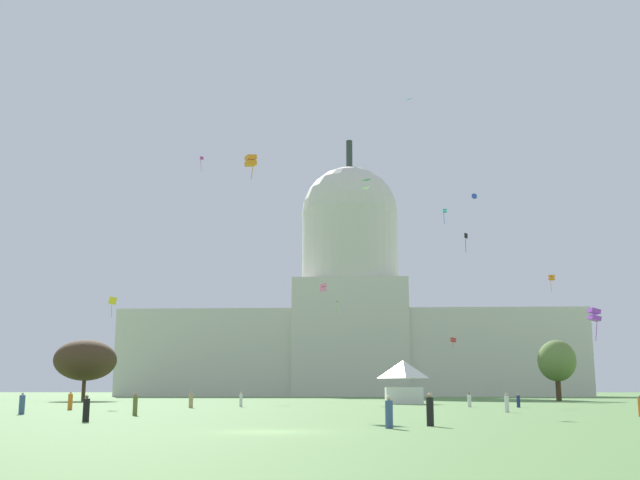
# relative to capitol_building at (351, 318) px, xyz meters

# --- Properties ---
(ground_plane) EXTENTS (800.00, 800.00, 0.00)m
(ground_plane) POSITION_rel_capitol_building_xyz_m (-2.83, -174.21, -21.17)
(ground_plane) COLOR #567F42
(capitol_building) EXTENTS (123.21, 28.45, 72.35)m
(capitol_building) POSITION_rel_capitol_building_xyz_m (0.00, 0.00, 0.00)
(capitol_building) COLOR beige
(capitol_building) RESTS_ON ground_plane
(event_tent) EXTENTS (5.10, 6.59, 5.82)m
(event_tent) POSITION_rel_capitol_building_xyz_m (7.73, -105.89, -18.16)
(event_tent) COLOR white
(event_tent) RESTS_ON ground_plane
(tree_west_mid) EXTENTS (12.72, 13.06, 10.15)m
(tree_west_mid) POSITION_rel_capitol_building_xyz_m (-44.14, -83.50, -14.45)
(tree_west_mid) COLOR #42301E
(tree_west_mid) RESTS_ON ground_plane
(tree_east_mid) EXTENTS (6.63, 7.27, 10.05)m
(tree_east_mid) POSITION_rel_capitol_building_xyz_m (34.96, -80.41, -14.60)
(tree_east_mid) COLOR #42301E
(tree_east_mid) RESTS_ON ground_plane
(person_olive_edge_west) EXTENTS (0.49, 0.49, 1.72)m
(person_olive_edge_west) POSITION_rel_capitol_building_xyz_m (-15.65, -152.35, -20.37)
(person_olive_edge_west) COLOR olive
(person_olive_edge_west) RESTS_ON ground_plane
(person_white_mid_right) EXTENTS (0.37, 0.37, 1.66)m
(person_white_mid_right) POSITION_rel_capitol_building_xyz_m (-11.70, -123.90, -20.41)
(person_white_mid_right) COLOR silver
(person_white_mid_right) RESTS_ON ground_plane
(person_denim_back_left) EXTENTS (0.65, 0.65, 1.73)m
(person_denim_back_left) POSITION_rel_capitol_building_xyz_m (-25.57, -149.90, -20.39)
(person_denim_back_left) COLOR #3D5684
(person_denim_back_left) RESTS_ON ground_plane
(person_tan_back_right) EXTENTS (0.57, 0.57, 1.70)m
(person_tan_back_right) POSITION_rel_capitol_building_xyz_m (-16.35, -128.80, -20.41)
(person_tan_back_right) COLOR tan
(person_tan_back_right) RESTS_ON ground_plane
(person_white_near_tent) EXTENTS (0.59, 0.59, 1.60)m
(person_white_near_tent) POSITION_rel_capitol_building_xyz_m (13.94, -123.77, -20.45)
(person_white_near_tent) COLOR silver
(person_white_near_tent) RESTS_ON ground_plane
(person_black_lawn_far_right) EXTENTS (0.55, 0.55, 1.80)m
(person_black_lawn_far_right) POSITION_rel_capitol_building_xyz_m (5.35, -168.33, -20.34)
(person_black_lawn_far_right) COLOR black
(person_black_lawn_far_right) RESTS_ON ground_plane
(person_black_edge_east) EXTENTS (0.50, 0.50, 1.63)m
(person_black_edge_east) POSITION_rel_capitol_building_xyz_m (-15.49, -163.64, -20.43)
(person_black_edge_east) COLOR black
(person_black_edge_east) RESTS_ON ground_plane
(person_navy_near_tree_east) EXTENTS (0.53, 0.53, 1.50)m
(person_navy_near_tree_east) POSITION_rel_capitol_building_xyz_m (19.03, -125.33, -20.49)
(person_navy_near_tree_east) COLOR navy
(person_navy_near_tree_east) RESTS_ON ground_plane
(person_white_mid_left) EXTENTS (0.50, 0.50, 1.66)m
(person_white_mid_left) POSITION_rel_capitol_building_xyz_m (14.31, -143.39, -20.41)
(person_white_mid_left) COLOR silver
(person_white_mid_left) RESTS_ON ground_plane
(person_denim_aisle_center) EXTENTS (0.54, 0.54, 1.68)m
(person_denim_aisle_center) POSITION_rel_capitol_building_xyz_m (2.99, -170.81, -20.41)
(person_denim_aisle_center) COLOR #3D5684
(person_denim_aisle_center) RESTS_ON ground_plane
(person_orange_mid_center) EXTENTS (0.61, 0.61, 1.76)m
(person_orange_mid_center) POSITION_rel_capitol_building_xyz_m (-26.53, -136.72, -20.37)
(person_orange_mid_center) COLOR orange
(person_orange_mid_center) RESTS_ON ground_plane
(kite_orange_mid) EXTENTS (1.05, 1.04, 2.91)m
(kite_orange_mid) POSITION_rel_capitol_building_xyz_m (35.35, -78.68, -0.28)
(kite_orange_mid) COLOR orange
(kite_cyan_high) EXTENTS (1.47, 1.37, 0.36)m
(kite_cyan_high) POSITION_rel_capitol_building_xyz_m (11.61, -82.09, 31.16)
(kite_cyan_high) COLOR #33BCDB
(kite_lime_mid) EXTENTS (1.02, 1.64, 3.69)m
(kite_lime_mid) POSITION_rel_capitol_building_xyz_m (-2.95, -47.44, -1.17)
(kite_lime_mid) COLOR #8CD133
(kite_magenta_high) EXTENTS (0.89, 0.88, 3.52)m
(kite_magenta_high) POSITION_rel_capitol_building_xyz_m (-34.09, -42.10, 33.41)
(kite_magenta_high) COLOR #D1339E
(kite_turquoise_mid) EXTENTS (0.65, 0.70, 2.68)m
(kite_turquoise_mid) POSITION_rel_capitol_building_xyz_m (16.70, -83.54, 10.64)
(kite_turquoise_mid) COLOR teal
(kite_violet_low) EXTENTS (1.39, 1.33, 3.62)m
(kite_violet_low) POSITION_rel_capitol_building_xyz_m (27.78, -125.50, -11.10)
(kite_violet_low) COLOR purple
(kite_white_mid) EXTENTS (1.16, 1.48, 0.15)m
(kite_white_mid) POSITION_rel_capitol_building_xyz_m (2.03, -128.48, 2.49)
(kite_white_mid) COLOR white
(kite_blue_high) EXTENTS (1.15, 1.12, 1.00)m
(kite_blue_high) POSITION_rel_capitol_building_xyz_m (26.63, -53.71, 20.75)
(kite_blue_high) COLOR blue
(kite_pink_low) EXTENTS (1.18, 1.11, 1.26)m
(kite_pink_low) POSITION_rel_capitol_building_xyz_m (-3.42, -99.67, -4.49)
(kite_pink_low) COLOR pink
(kite_red_low) EXTENTS (1.32, 1.32, 2.28)m
(kite_red_low) POSITION_rel_capitol_building_xyz_m (23.17, -38.36, -8.45)
(kite_red_low) COLOR red
(kite_black_mid) EXTENTS (0.74, 0.71, 3.85)m
(kite_black_mid) POSITION_rel_capitol_building_xyz_m (22.90, -64.89, 9.63)
(kite_black_mid) COLOR black
(kite_yellow_low) EXTENTS (0.97, 0.36, 2.48)m
(kite_yellow_low) POSITION_rel_capitol_building_xyz_m (-26.96, -124.03, -9.26)
(kite_yellow_low) COLOR yellow
(kite_green_high) EXTENTS (1.78, 1.44, 0.18)m
(kite_green_high) POSITION_rel_capitol_building_xyz_m (3.75, -78.53, 17.28)
(kite_green_high) COLOR green
(kite_orange_mid_b) EXTENTS (1.49, 1.47, 2.74)m
(kite_orange_mid_b) POSITION_rel_capitol_building_xyz_m (-10.11, -130.75, 5.61)
(kite_orange_mid_b) COLOR orange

